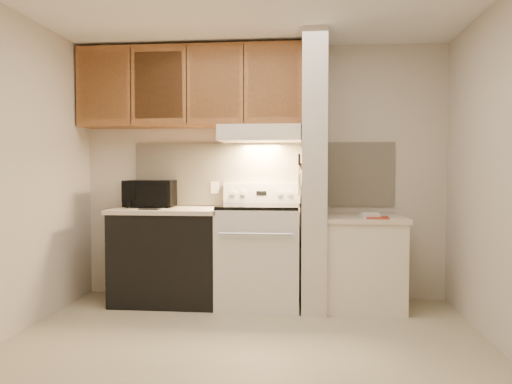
# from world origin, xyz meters

# --- Properties ---
(floor) EXTENTS (3.60, 3.60, 0.00)m
(floor) POSITION_xyz_m (0.00, 0.00, 0.00)
(floor) COLOR #B5AA89
(floor) RESTS_ON ground
(wall_back) EXTENTS (3.60, 2.50, 0.02)m
(wall_back) POSITION_xyz_m (0.00, 1.50, 1.25)
(wall_back) COLOR beige
(wall_back) RESTS_ON floor
(wall_left) EXTENTS (0.02, 3.00, 2.50)m
(wall_left) POSITION_xyz_m (-1.80, 0.00, 1.25)
(wall_left) COLOR beige
(wall_left) RESTS_ON floor
(wall_right) EXTENTS (0.02, 3.00, 2.50)m
(wall_right) POSITION_xyz_m (1.80, 0.00, 1.25)
(wall_right) COLOR beige
(wall_right) RESTS_ON floor
(backsplash) EXTENTS (2.60, 0.02, 0.63)m
(backsplash) POSITION_xyz_m (0.00, 1.49, 1.24)
(backsplash) COLOR beige
(backsplash) RESTS_ON wall_back
(range_body) EXTENTS (0.76, 0.65, 0.92)m
(range_body) POSITION_xyz_m (0.00, 1.16, 0.46)
(range_body) COLOR silver
(range_body) RESTS_ON floor
(oven_window) EXTENTS (0.50, 0.01, 0.30)m
(oven_window) POSITION_xyz_m (0.00, 0.84, 0.50)
(oven_window) COLOR black
(oven_window) RESTS_ON range_body
(oven_handle) EXTENTS (0.65, 0.02, 0.02)m
(oven_handle) POSITION_xyz_m (0.00, 0.80, 0.72)
(oven_handle) COLOR silver
(oven_handle) RESTS_ON range_body
(cooktop) EXTENTS (0.74, 0.64, 0.03)m
(cooktop) POSITION_xyz_m (0.00, 1.16, 0.94)
(cooktop) COLOR black
(cooktop) RESTS_ON range_body
(range_backguard) EXTENTS (0.76, 0.08, 0.20)m
(range_backguard) POSITION_xyz_m (0.00, 1.44, 1.05)
(range_backguard) COLOR silver
(range_backguard) RESTS_ON range_body
(range_display) EXTENTS (0.10, 0.01, 0.04)m
(range_display) POSITION_xyz_m (0.00, 1.40, 1.05)
(range_display) COLOR black
(range_display) RESTS_ON range_backguard
(range_knob_left_outer) EXTENTS (0.05, 0.02, 0.05)m
(range_knob_left_outer) POSITION_xyz_m (-0.28, 1.40, 1.05)
(range_knob_left_outer) COLOR silver
(range_knob_left_outer) RESTS_ON range_backguard
(range_knob_left_inner) EXTENTS (0.05, 0.02, 0.05)m
(range_knob_left_inner) POSITION_xyz_m (-0.18, 1.40, 1.05)
(range_knob_left_inner) COLOR silver
(range_knob_left_inner) RESTS_ON range_backguard
(range_knob_right_inner) EXTENTS (0.05, 0.02, 0.05)m
(range_knob_right_inner) POSITION_xyz_m (0.18, 1.40, 1.05)
(range_knob_right_inner) COLOR silver
(range_knob_right_inner) RESTS_ON range_backguard
(range_knob_right_outer) EXTENTS (0.05, 0.02, 0.05)m
(range_knob_right_outer) POSITION_xyz_m (0.28, 1.40, 1.05)
(range_knob_right_outer) COLOR silver
(range_knob_right_outer) RESTS_ON range_backguard
(dishwasher_front) EXTENTS (1.00, 0.63, 0.87)m
(dishwasher_front) POSITION_xyz_m (-0.88, 1.17, 0.43)
(dishwasher_front) COLOR black
(dishwasher_front) RESTS_ON floor
(left_countertop) EXTENTS (1.04, 0.67, 0.04)m
(left_countertop) POSITION_xyz_m (-0.88, 1.17, 0.89)
(left_countertop) COLOR beige
(left_countertop) RESTS_ON dishwasher_front
(spoon_rest) EXTENTS (0.20, 0.09, 0.01)m
(spoon_rest) POSITION_xyz_m (-1.00, 0.97, 0.92)
(spoon_rest) COLOR black
(spoon_rest) RESTS_ON left_countertop
(teal_jar) EXTENTS (0.08, 0.08, 0.09)m
(teal_jar) POSITION_xyz_m (-1.18, 1.39, 0.96)
(teal_jar) COLOR #206456
(teal_jar) RESTS_ON left_countertop
(outlet) EXTENTS (0.08, 0.01, 0.12)m
(outlet) POSITION_xyz_m (-0.48, 1.48, 1.10)
(outlet) COLOR silver
(outlet) RESTS_ON backsplash
(microwave) EXTENTS (0.50, 0.35, 0.26)m
(microwave) POSITION_xyz_m (-1.10, 1.31, 1.04)
(microwave) COLOR black
(microwave) RESTS_ON left_countertop
(partition_pillar) EXTENTS (0.22, 0.70, 2.50)m
(partition_pillar) POSITION_xyz_m (0.51, 1.15, 1.25)
(partition_pillar) COLOR beige
(partition_pillar) RESTS_ON floor
(pillar_trim) EXTENTS (0.01, 0.70, 0.04)m
(pillar_trim) POSITION_xyz_m (0.39, 1.15, 1.30)
(pillar_trim) COLOR brown
(pillar_trim) RESTS_ON partition_pillar
(knife_strip) EXTENTS (0.02, 0.42, 0.04)m
(knife_strip) POSITION_xyz_m (0.39, 1.10, 1.32)
(knife_strip) COLOR black
(knife_strip) RESTS_ON partition_pillar
(knife_blade_a) EXTENTS (0.01, 0.03, 0.16)m
(knife_blade_a) POSITION_xyz_m (0.38, 0.93, 1.22)
(knife_blade_a) COLOR silver
(knife_blade_a) RESTS_ON knife_strip
(knife_handle_a) EXTENTS (0.02, 0.02, 0.10)m
(knife_handle_a) POSITION_xyz_m (0.38, 0.95, 1.37)
(knife_handle_a) COLOR black
(knife_handle_a) RESTS_ON knife_strip
(knife_blade_b) EXTENTS (0.01, 0.04, 0.18)m
(knife_blade_b) POSITION_xyz_m (0.38, 1.01, 1.21)
(knife_blade_b) COLOR silver
(knife_blade_b) RESTS_ON knife_strip
(knife_handle_b) EXTENTS (0.02, 0.02, 0.10)m
(knife_handle_b) POSITION_xyz_m (0.38, 1.01, 1.37)
(knife_handle_b) COLOR black
(knife_handle_b) RESTS_ON knife_strip
(knife_blade_c) EXTENTS (0.01, 0.04, 0.20)m
(knife_blade_c) POSITION_xyz_m (0.38, 1.11, 1.20)
(knife_blade_c) COLOR silver
(knife_blade_c) RESTS_ON knife_strip
(knife_handle_c) EXTENTS (0.02, 0.02, 0.10)m
(knife_handle_c) POSITION_xyz_m (0.38, 1.11, 1.37)
(knife_handle_c) COLOR black
(knife_handle_c) RESTS_ON knife_strip
(knife_blade_d) EXTENTS (0.01, 0.04, 0.16)m
(knife_blade_d) POSITION_xyz_m (0.38, 1.18, 1.22)
(knife_blade_d) COLOR silver
(knife_blade_d) RESTS_ON knife_strip
(knife_handle_d) EXTENTS (0.02, 0.02, 0.10)m
(knife_handle_d) POSITION_xyz_m (0.38, 1.19, 1.37)
(knife_handle_d) COLOR black
(knife_handle_d) RESTS_ON knife_strip
(knife_blade_e) EXTENTS (0.01, 0.04, 0.18)m
(knife_blade_e) POSITION_xyz_m (0.38, 1.27, 1.21)
(knife_blade_e) COLOR silver
(knife_blade_e) RESTS_ON knife_strip
(knife_handle_e) EXTENTS (0.02, 0.02, 0.10)m
(knife_handle_e) POSITION_xyz_m (0.38, 1.26, 1.37)
(knife_handle_e) COLOR black
(knife_handle_e) RESTS_ON knife_strip
(oven_mitt) EXTENTS (0.03, 0.09, 0.22)m
(oven_mitt) POSITION_xyz_m (0.38, 1.32, 1.14)
(oven_mitt) COLOR slate
(oven_mitt) RESTS_ON partition_pillar
(right_cab_base) EXTENTS (0.70, 0.60, 0.81)m
(right_cab_base) POSITION_xyz_m (0.97, 1.15, 0.40)
(right_cab_base) COLOR silver
(right_cab_base) RESTS_ON floor
(right_countertop) EXTENTS (0.74, 0.64, 0.04)m
(right_countertop) POSITION_xyz_m (0.97, 1.15, 0.83)
(right_countertop) COLOR beige
(right_countertop) RESTS_ON right_cab_base
(red_folder) EXTENTS (0.22, 0.28, 0.01)m
(red_folder) POSITION_xyz_m (1.07, 1.00, 0.85)
(red_folder) COLOR #AC3820
(red_folder) RESTS_ON right_countertop
(white_box) EXTENTS (0.17, 0.12, 0.04)m
(white_box) POSITION_xyz_m (1.02, 1.05, 0.87)
(white_box) COLOR white
(white_box) RESTS_ON right_countertop
(range_hood) EXTENTS (0.78, 0.44, 0.15)m
(range_hood) POSITION_xyz_m (0.00, 1.28, 1.62)
(range_hood) COLOR silver
(range_hood) RESTS_ON upper_cabinets
(hood_lip) EXTENTS (0.78, 0.04, 0.06)m
(hood_lip) POSITION_xyz_m (0.00, 1.07, 1.58)
(hood_lip) COLOR silver
(hood_lip) RESTS_ON range_hood
(upper_cabinets) EXTENTS (2.18, 0.33, 0.77)m
(upper_cabinets) POSITION_xyz_m (-0.69, 1.32, 2.08)
(upper_cabinets) COLOR brown
(upper_cabinets) RESTS_ON wall_back
(cab_door_a) EXTENTS (0.46, 0.01, 0.63)m
(cab_door_a) POSITION_xyz_m (-1.51, 1.17, 2.08)
(cab_door_a) COLOR brown
(cab_door_a) RESTS_ON upper_cabinets
(cab_gap_a) EXTENTS (0.01, 0.01, 0.73)m
(cab_gap_a) POSITION_xyz_m (-1.23, 1.16, 2.08)
(cab_gap_a) COLOR black
(cab_gap_a) RESTS_ON upper_cabinets
(cab_door_b) EXTENTS (0.46, 0.01, 0.63)m
(cab_door_b) POSITION_xyz_m (-0.96, 1.17, 2.08)
(cab_door_b) COLOR brown
(cab_door_b) RESTS_ON upper_cabinets
(cab_gap_b) EXTENTS (0.01, 0.01, 0.73)m
(cab_gap_b) POSITION_xyz_m (-0.69, 1.16, 2.08)
(cab_gap_b) COLOR black
(cab_gap_b) RESTS_ON upper_cabinets
(cab_door_c) EXTENTS (0.46, 0.01, 0.63)m
(cab_door_c) POSITION_xyz_m (-0.42, 1.17, 2.08)
(cab_door_c) COLOR brown
(cab_door_c) RESTS_ON upper_cabinets
(cab_gap_c) EXTENTS (0.01, 0.01, 0.73)m
(cab_gap_c) POSITION_xyz_m (-0.14, 1.16, 2.08)
(cab_gap_c) COLOR black
(cab_gap_c) RESTS_ON upper_cabinets
(cab_door_d) EXTENTS (0.46, 0.01, 0.63)m
(cab_door_d) POSITION_xyz_m (0.13, 1.17, 2.08)
(cab_door_d) COLOR brown
(cab_door_d) RESTS_ON upper_cabinets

